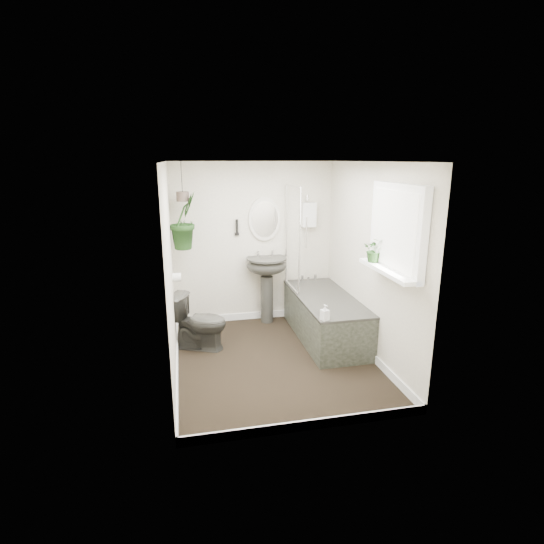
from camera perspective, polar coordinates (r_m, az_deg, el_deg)
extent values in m
cube|color=black|center=(5.19, 0.36, -11.81)|extent=(2.30, 2.80, 0.02)
cube|color=white|center=(4.63, 0.41, 14.75)|extent=(2.30, 2.80, 0.02)
cube|color=beige|center=(6.13, -2.49, 3.88)|extent=(2.30, 0.02, 2.30)
cube|color=beige|center=(3.48, 5.46, -4.90)|extent=(2.30, 0.02, 2.30)
cube|color=beige|center=(4.67, -13.64, -0.05)|extent=(0.02, 2.80, 2.30)
cube|color=beige|center=(5.15, 13.08, 1.36)|extent=(0.02, 2.80, 2.30)
cube|color=white|center=(5.16, 0.36, -11.21)|extent=(2.30, 2.80, 0.10)
cube|color=white|center=(6.18, 4.97, 7.69)|extent=(0.20, 0.10, 0.35)
ellipsoid|color=silver|center=(6.06, -0.99, 7.12)|extent=(0.46, 0.03, 0.62)
cylinder|color=black|center=(6.00, -4.73, 6.03)|extent=(0.04, 0.04, 0.22)
cylinder|color=white|center=(5.41, -12.71, -0.70)|extent=(0.11, 0.11, 0.11)
cube|color=white|center=(4.41, 16.47, 5.52)|extent=(0.08, 1.00, 0.90)
cube|color=white|center=(4.46, 15.28, 0.19)|extent=(0.18, 1.00, 0.04)
cube|color=white|center=(4.39, 15.95, 5.52)|extent=(0.01, 0.86, 0.76)
imported|color=#2F2F2A|center=(5.43, -9.73, -6.59)|extent=(0.79, 0.64, 0.70)
imported|color=black|center=(4.69, 13.68, 2.93)|extent=(0.31, 0.29, 0.27)
imported|color=black|center=(5.62, -11.76, 6.78)|extent=(0.50, 0.52, 0.73)
imported|color=black|center=(4.79, 7.12, -5.40)|extent=(0.10, 0.10, 0.18)
cylinder|color=#4A3C33|center=(5.59, -11.93, 9.89)|extent=(0.16, 0.16, 0.12)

